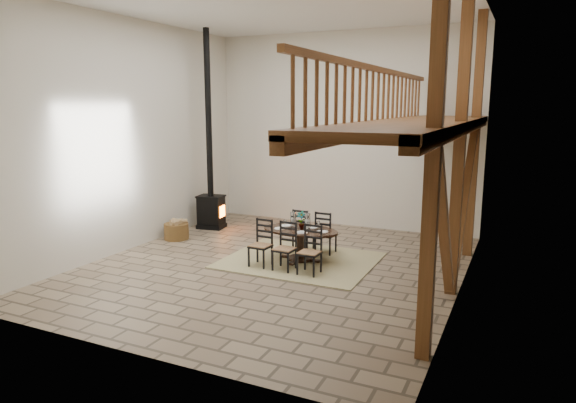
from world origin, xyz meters
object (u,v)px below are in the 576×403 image
at_px(log_basket, 176,231).
at_px(log_stack, 182,234).
at_px(wood_stove, 210,185).
at_px(dining_table, 298,244).

xyz_separation_m(log_basket, log_stack, (0.06, 0.12, -0.10)).
distance_m(wood_stove, log_stack, 1.57).
bearing_deg(wood_stove, log_stack, -101.46).
bearing_deg(log_basket, log_stack, 62.85).
distance_m(wood_stove, log_basket, 1.60).
xyz_separation_m(dining_table, wood_stove, (-3.24, 1.72, 0.75)).
distance_m(dining_table, wood_stove, 3.74).
bearing_deg(log_stack, wood_stove, 86.79).
relative_size(wood_stove, log_basket, 8.62).
relative_size(wood_stove, log_stack, 14.52).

